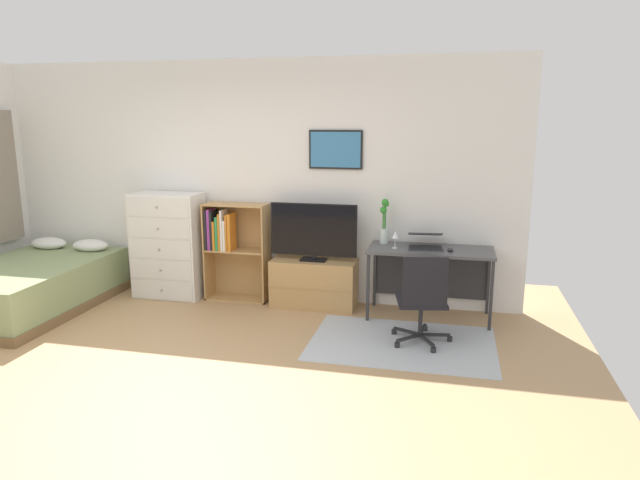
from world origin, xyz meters
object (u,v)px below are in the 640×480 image
bed (30,286)px  tv_stand (314,283)px  bookshelf (231,243)px  office_chair (423,298)px  computer_mouse (450,250)px  laptop (425,241)px  desk (431,260)px  bamboo_vase (384,219)px  television (314,232)px  wine_glass (395,235)px  dresser (169,245)px

bed → tv_stand: bed is taller
bookshelf → office_chair: bearing=-22.5°
computer_mouse → laptop: bearing=152.8°
bookshelf → laptop: size_ratio=2.70×
desk → office_chair: 0.87m
computer_mouse → bamboo_vase: (-0.70, 0.23, 0.25)m
tv_stand → office_chair: size_ratio=1.09×
tv_stand → bamboo_vase: size_ratio=1.93×
office_chair → laptop: 0.92m
television → office_chair: television is taller
bookshelf → television: size_ratio=1.17×
office_chair → wine_glass: size_ratio=4.78×
dresser → bamboo_vase: (2.49, 0.09, 0.39)m
bed → computer_mouse: size_ratio=19.53×
office_chair → bamboo_vase: bamboo_vase is taller
laptop → bamboo_vase: (-0.44, 0.10, 0.20)m
bed → office_chair: office_chair is taller
computer_mouse → wine_glass: 0.57m
bookshelf → computer_mouse: bookshelf is taller
office_chair → television: bearing=134.7°
television → computer_mouse: bearing=-5.1°
bookshelf → television: 1.01m
office_chair → laptop: (-0.03, 0.85, 0.34)m
bed → bookshelf: bookshelf is taller
television → wine_glass: television is taller
wine_glass → television: bearing=172.2°
bookshelf → office_chair: 2.42m
office_chair → bookshelf: bearing=146.8°
bed → bamboo_vase: size_ratio=4.20×
dresser → office_chair: bearing=-16.0°
laptop → dresser: bearing=174.2°
television → computer_mouse: 1.46m
office_chair → bamboo_vase: 1.19m
bed → office_chair: bearing=-1.8°
desk → computer_mouse: 0.29m
desk → laptop: size_ratio=3.09×
bookshelf → computer_mouse: 2.46m
bed → laptop: (4.21, 0.78, 0.54)m
bed → laptop: 4.31m
laptop → television: bearing=174.4°
tv_stand → computer_mouse: (1.45, -0.15, 0.49)m
tv_stand → bamboo_vase: (0.75, 0.08, 0.74)m
laptop → bamboo_vase: size_ratio=0.85×
bed → desk: bearing=9.6°
bookshelf → wine_glass: 1.91m
bed → dresser: bearing=30.9°
bookshelf → television: bearing=-4.2°
television → desk: television is taller
bookshelf → bamboo_vase: size_ratio=2.30×
television → desk: 1.28m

